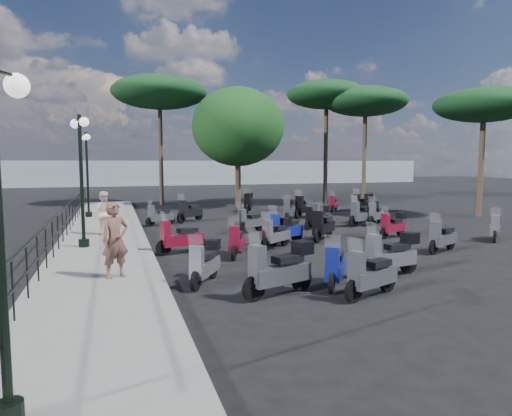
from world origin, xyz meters
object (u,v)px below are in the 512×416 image
object	(u,v)px
scooter_21	(375,215)
scooter_26	(364,214)
scooter_0	(335,268)
scooter_1	(205,264)
pine_2	(160,93)
scooter_15	(288,210)
broadleaf_tree	(238,127)
pine_1	(366,102)
pine_3	(484,105)
scooter_28	(362,204)
scooter_16	(306,208)
scooter_11	(249,203)
scooter_25	(495,229)
scooter_2	(237,241)
scooter_6	(370,276)
pedestrian_far	(103,213)
scooter_5	(190,212)
scooter_19	(442,238)
scooter_10	(250,222)
scooter_14	(317,218)
pine_0	(327,95)
lamp_post_1	(81,172)
scooter_7	(280,270)
scooter_9	(276,234)
woman	(115,240)
scooter_20	(393,226)
scooter_3	(180,239)
scooter_27	(362,212)
scooter_4	(160,216)
scooter_8	(323,227)
scooter_12	(391,255)
scooter_22	(334,204)
lamp_post_2	(87,169)

from	to	relation	value
scooter_21	scooter_26	bearing A→B (deg)	62.65
scooter_0	scooter_1	world-z (taller)	scooter_0
pine_2	scooter_15	bearing A→B (deg)	-62.77
broadleaf_tree	pine_1	size ratio (longest dim) A/B	0.96
pine_3	scooter_28	bearing A→B (deg)	152.81
scooter_16	pine_1	size ratio (longest dim) A/B	0.21
scooter_11	scooter_15	size ratio (longest dim) A/B	1.16
scooter_21	scooter_25	world-z (taller)	scooter_21
scooter_2	scooter_6	distance (m)	5.19
pedestrian_far	scooter_0	distance (m)	10.21
pine_1	scooter_5	bearing A→B (deg)	-156.74
scooter_19	scooter_28	xyz separation A→B (m)	(3.05, 10.08, 0.09)
scooter_10	pine_3	xyz separation A→B (m)	(13.11, 1.63, 5.33)
scooter_6	scooter_14	size ratio (longest dim) A/B	1.11
scooter_2	pine_0	bearing A→B (deg)	-100.26
lamp_post_1	scooter_19	size ratio (longest dim) A/B	2.74
pine_2	pine_3	bearing A→B (deg)	-37.35
scooter_19	scooter_11	bearing A→B (deg)	-13.85
scooter_2	scooter_7	bearing A→B (deg)	111.48
lamp_post_1	scooter_28	world-z (taller)	lamp_post_1
pine_1	scooter_9	bearing A→B (deg)	-130.24
scooter_0	scooter_28	world-z (taller)	scooter_28
scooter_0	scooter_5	bearing A→B (deg)	-49.50
woman	scooter_14	size ratio (longest dim) A/B	1.24
scooter_14	scooter_19	world-z (taller)	scooter_19
scooter_19	scooter_20	distance (m)	2.93
scooter_7	scooter_19	distance (m)	7.21
scooter_2	scooter_3	world-z (taller)	scooter_3
broadleaf_tree	scooter_15	bearing A→B (deg)	-84.33
woman	pine_1	size ratio (longest dim) A/B	0.23
woman	scooter_3	world-z (taller)	woman
scooter_6	scooter_27	xyz separation A→B (m)	(6.11, 10.75, 0.03)
scooter_26	scooter_27	distance (m)	1.18
scooter_4	broadleaf_tree	xyz separation A→B (m)	(5.58, 7.03, 4.62)
scooter_5	scooter_27	xyz separation A→B (m)	(7.81, -2.65, 0.02)
scooter_5	scooter_8	xyz separation A→B (m)	(3.84, -6.65, 0.03)
scooter_9	scooter_12	distance (m)	4.66
woman	scooter_2	world-z (taller)	woman
scooter_26	scooter_22	bearing A→B (deg)	-33.91
scooter_6	scooter_5	bearing A→B (deg)	-15.33
scooter_10	scooter_19	distance (m)	7.40
scooter_0	scooter_3	xyz separation A→B (m)	(-2.86, 4.97, 0.02)
scooter_5	scooter_25	bearing A→B (deg)	-169.21
scooter_6	scooter_7	size ratio (longest dim) A/B	0.89
scooter_14	scooter_20	distance (m)	3.49
scooter_5	scooter_0	bearing A→B (deg)	148.06
scooter_0	scooter_10	distance (m)	8.37
scooter_10	scooter_14	world-z (taller)	scooter_14
lamp_post_2	scooter_14	bearing A→B (deg)	-41.51
scooter_10	scooter_27	world-z (taller)	scooter_27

